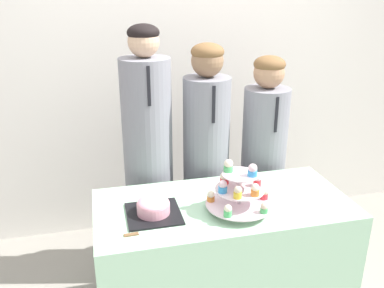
{
  "coord_description": "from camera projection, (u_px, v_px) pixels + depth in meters",
  "views": [
    {
      "loc": [
        -0.6,
        -1.47,
        1.8
      ],
      "look_at": [
        -0.16,
        0.35,
        1.08
      ],
      "focal_mm": 38.0,
      "sensor_mm": 36.0,
      "label": 1
    }
  ],
  "objects": [
    {
      "name": "student_0",
      "position": [
        149.0,
        166.0,
        2.52
      ],
      "size": [
        0.3,
        0.3,
        1.62
      ],
      "color": "gray",
      "rests_on": "ground_plane"
    },
    {
      "name": "round_cake",
      "position": [
        153.0,
        207.0,
        2.0
      ],
      "size": [
        0.27,
        0.27,
        0.09
      ],
      "color": "black",
      "rests_on": "table"
    },
    {
      "name": "table",
      "position": [
        222.0,
        262.0,
        2.26
      ],
      "size": [
        1.34,
        0.63,
        0.75
      ],
      "color": "#A8DBB2",
      "rests_on": "ground_plane"
    },
    {
      "name": "wall_back",
      "position": [
        178.0,
        55.0,
        2.97
      ],
      "size": [
        9.0,
        0.06,
        2.7
      ],
      "color": "silver",
      "rests_on": "ground_plane"
    },
    {
      "name": "cupcake_stand",
      "position": [
        239.0,
        190.0,
        2.01
      ],
      "size": [
        0.34,
        0.34,
        0.27
      ],
      "color": "silver",
      "rests_on": "table"
    },
    {
      "name": "cake_knife",
      "position": [
        140.0,
        234.0,
        1.86
      ],
      "size": [
        0.23,
        0.03,
        0.01
      ],
      "rotation": [
        0.0,
        0.0,
        0.04
      ],
      "color": "silver",
      "rests_on": "table"
    },
    {
      "name": "student_2",
      "position": [
        263.0,
        167.0,
        2.72
      ],
      "size": [
        0.29,
        0.3,
        1.42
      ],
      "color": "gray",
      "rests_on": "ground_plane"
    },
    {
      "name": "student_1",
      "position": [
        206.0,
        167.0,
        2.62
      ],
      "size": [
        0.29,
        0.3,
        1.51
      ],
      "color": "gray",
      "rests_on": "ground_plane"
    }
  ]
}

